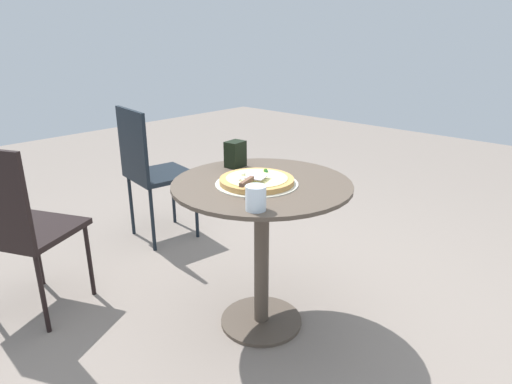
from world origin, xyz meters
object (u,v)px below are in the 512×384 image
napkin_dispenser (235,154)px  patio_chair_far (150,166)px  pizza_on_tray (256,181)px  patio_chair_near (16,222)px  patio_table (262,222)px  pizza_server (252,179)px  drinking_cup (256,198)px

napkin_dispenser → patio_chair_far: patio_chair_far is taller
napkin_dispenser → patio_chair_far: 0.99m
pizza_on_tray → patio_chair_near: patio_chair_near is taller
patio_chair_near → napkin_dispenser: bearing=-127.2°
patio_table → pizza_server: (-0.04, 0.11, 0.25)m
pizza_server → patio_chair_near: 1.18m
pizza_on_tray → pizza_server: pizza_server is taller
pizza_on_tray → pizza_server: size_ratio=1.73×
pizza_on_tray → patio_chair_far: bearing=-11.5°
napkin_dispenser → drinking_cup: bearing=47.2°
patio_table → drinking_cup: bearing=128.1°
pizza_server → drinking_cup: 0.22m
pizza_on_tray → napkin_dispenser: 0.29m
patio_chair_near → patio_table: bearing=-140.3°
patio_table → patio_chair_far: patio_chair_far is taller
patio_table → patio_chair_near: 1.18m
patio_table → napkin_dispenser: (0.26, -0.09, 0.26)m
pizza_server → napkin_dispenser: 0.37m
patio_chair_near → patio_chair_far: 1.01m
patio_chair_near → pizza_server: bearing=-145.9°
pizza_server → drinking_cup: size_ratio=2.23×
pizza_server → napkin_dispenser: (0.31, -0.21, 0.01)m
napkin_dispenser → patio_chair_near: bearing=-42.8°
napkin_dispenser → patio_chair_far: bearing=-102.6°
pizza_on_tray → patio_chair_near: bearing=38.6°
napkin_dispenser → patio_chair_far: size_ratio=0.14×
patio_chair_far → pizza_on_tray: bearing=168.5°
pizza_on_tray → drinking_cup: bearing=132.6°
drinking_cup → patio_chair_far: 1.52m
drinking_cup → patio_chair_far: bearing=-18.5°
pizza_on_tray → napkin_dispenser: (0.26, -0.13, 0.05)m
pizza_server → patio_chair_near: bearing=34.1°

